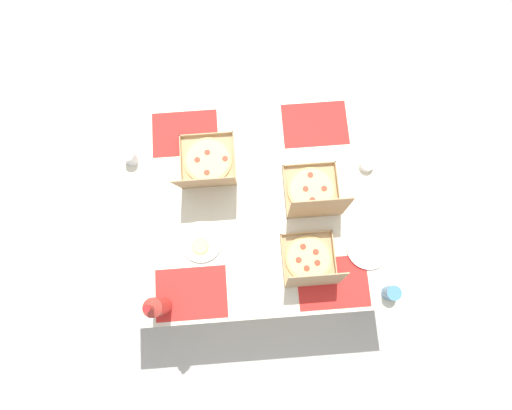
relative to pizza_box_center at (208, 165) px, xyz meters
The scene contains 19 objects.
ground_plane 0.88m from the pizza_box_center, 136.97° to the left, with size 6.00×6.00×0.00m, color beige.
dining_table 0.36m from the pizza_box_center, 136.97° to the left, with size 1.60×1.16×0.76m.
placemat_near_left 0.64m from the pizza_box_center, 160.88° to the right, with size 0.36×0.26×0.00m, color red.
placemat_near_right 0.24m from the pizza_box_center, 60.09° to the right, with size 0.36×0.26×0.00m, color red.
placemat_far_left 0.89m from the pizza_box_center, 132.43° to the left, with size 0.36×0.26×0.00m, color red.
placemat_far_right 0.67m from the pizza_box_center, 79.67° to the left, with size 0.36×0.26×0.00m, color red.
pizza_box_center is the anchor object (origin of this frame).
pizza_box_edge_far 0.74m from the pizza_box_center, 131.39° to the left, with size 0.27×0.27×0.30m.
pizza_box_corner_right 0.57m from the pizza_box_center, 159.79° to the left, with size 0.29×0.29×0.32m.
plate_near_left 0.94m from the pizza_box_center, 148.29° to the left, with size 0.23×0.23×0.02m.
plate_far_right 0.41m from the pizza_box_center, 82.09° to the left, with size 0.22×0.22×0.03m.
soda_bottle 0.76m from the pizza_box_center, 69.66° to the left, with size 0.09×0.09×0.32m.
cup_dark 0.42m from the pizza_box_center, 10.30° to the right, with size 0.07×0.07×0.09m, color silver.
cup_red 1.14m from the pizza_box_center, 140.18° to the left, with size 0.07×0.07×0.09m, color teal.
condiment_bowl 0.85m from the pizza_box_center, behind, with size 0.08×0.08×0.05m, color white.
fork_by_far_right 0.61m from the pizza_box_center, 45.12° to the left, with size 0.19×0.02×0.01m, color #B7B7BC.
knife_by_near_right 0.36m from the pizza_box_center, 167.33° to the right, with size 0.21×0.02×0.01m, color #B7B7BC.
knife_by_far_left 0.40m from the pizza_box_center, 21.65° to the left, with size 0.21×0.02×0.01m, color #B7B7BC.
knife_by_near_left 0.48m from the pizza_box_center, 115.13° to the left, with size 0.21×0.02×0.01m, color #B7B7BC.
Camera 1 is at (0.03, 0.45, 2.84)m, focal length 28.22 mm.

